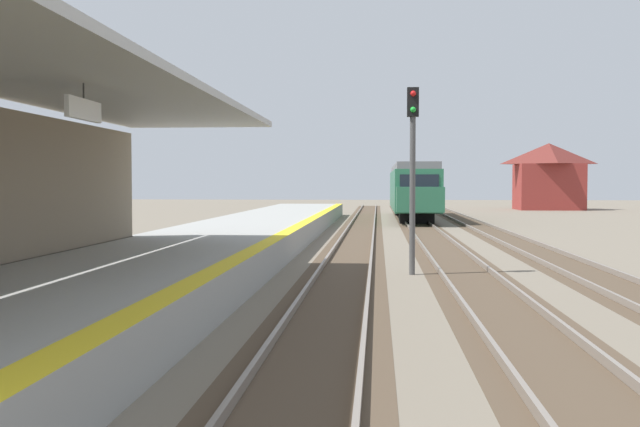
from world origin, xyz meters
The scene contains 7 objects.
station_platform centered at (-2.50, 16.00, 0.45)m, with size 5.00×80.00×0.91m.
track_pair_nearest_platform centered at (1.90, 20.00, 0.05)m, with size 2.34×120.00×0.16m.
track_pair_middle centered at (5.30, 20.00, 0.05)m, with size 2.34×120.00×0.16m.
track_pair_far_side centered at (8.70, 20.00, 0.05)m, with size 2.34×120.00×0.16m.
approaching_train centered at (5.30, 50.03, 2.18)m, with size 2.93×19.60×4.76m.
rail_signal_post centered at (3.79, 17.72, 3.19)m, with size 0.32×0.34×5.20m.
distant_trackside_house centered at (19.23, 69.35, 3.34)m, with size 6.60×5.28×6.40m.
Camera 1 is at (2.84, -2.80, 2.56)m, focal length 41.17 mm.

